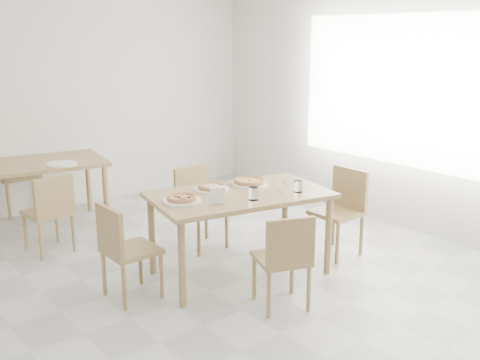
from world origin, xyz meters
TOP-DOWN VIEW (x-y plane):
  - room at (2.98, 0.30)m, footprint 7.28×7.00m
  - main_table at (0.80, 0.57)m, footprint 1.67×1.15m
  - chair_south at (0.64, -0.18)m, footprint 0.50×0.50m
  - chair_north at (0.90, 1.37)m, footprint 0.41×0.41m
  - chair_west at (-0.25, 0.75)m, footprint 0.40×0.40m
  - chair_east at (1.89, 0.35)m, footprint 0.42×0.42m
  - plate_margherita at (1.05, 0.74)m, footprint 0.34×0.34m
  - plate_mushroom at (0.66, 0.80)m, footprint 0.30×0.30m
  - plate_pepperoni at (0.26, 0.66)m, footprint 0.32×0.32m
  - pizza_margherita at (1.05, 0.74)m, footprint 0.32×0.32m
  - pizza_mushroom at (0.66, 0.80)m, footprint 0.30×0.30m
  - pizza_pepperoni at (0.26, 0.66)m, footprint 0.28×0.28m
  - tumbler_a at (0.76, 0.33)m, footprint 0.08×0.08m
  - tumbler_b at (1.21, 0.27)m, footprint 0.08×0.08m
  - napkin_holder at (0.46, 0.43)m, footprint 0.14×0.11m
  - fork_a at (1.11, 0.38)m, footprint 0.12×0.16m
  - fork_b at (1.35, 0.58)m, footprint 0.12×0.17m
  - second_table at (-0.22, 2.90)m, footprint 1.66×1.11m
  - chair_back_s at (-0.33, 2.08)m, footprint 0.43×0.43m
  - chair_back_n at (-0.16, 3.70)m, footprint 0.45×0.45m
  - plate_empty at (0.01, 2.60)m, footprint 0.31×0.31m

SIDE VIEW (x-z plane):
  - chair_south at x=0.64m, z-range 0.06..0.84m
  - chair_back_s at x=-0.33m, z-range 0.06..0.86m
  - chair_west at x=-0.25m, z-range 0.06..0.86m
  - chair_north at x=0.90m, z-range 0.06..0.87m
  - chair_east at x=1.89m, z-range 0.07..0.90m
  - chair_back_n at x=-0.16m, z-range 0.07..0.96m
  - main_table at x=0.80m, z-range 0.29..1.04m
  - second_table at x=-0.22m, z-range 0.30..1.05m
  - fork_a at x=1.11m, z-range 0.75..0.76m
  - fork_b at x=1.35m, z-range 0.75..0.76m
  - plate_margherita at x=1.05m, z-range 0.75..0.77m
  - plate_mushroom at x=0.66m, z-range 0.75..0.77m
  - plate_pepperoni at x=0.26m, z-range 0.75..0.77m
  - plate_empty at x=0.01m, z-range 0.75..0.77m
  - pizza_margherita at x=1.05m, z-range 0.76..0.80m
  - pizza_mushroom at x=0.66m, z-range 0.76..0.80m
  - pizza_pepperoni at x=0.26m, z-range 0.77..0.80m
  - tumbler_b at x=1.21m, z-range 0.75..0.85m
  - tumbler_a at x=0.76m, z-range 0.75..0.86m
  - napkin_holder at x=0.46m, z-range 0.75..0.89m
  - room at x=2.98m, z-range -2.00..5.00m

